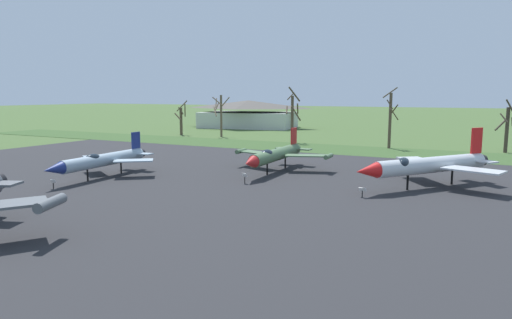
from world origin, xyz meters
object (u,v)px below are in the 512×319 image
at_px(jet_fighter_front_left, 102,160).
at_px(jet_fighter_front_right, 276,155).
at_px(info_placard_rear_center, 362,191).
at_px(info_placard_front_left, 53,183).
at_px(jet_fighter_rear_center, 427,165).
at_px(visitor_building, 248,114).
at_px(info_placard_front_right, 245,177).

xyz_separation_m(jet_fighter_front_left, jet_fighter_front_right, (13.92, 11.07, 0.09)).
bearing_deg(info_placard_rear_center, info_placard_front_left, -159.78).
height_order(info_placard_front_left, info_placard_rear_center, info_placard_front_left).
bearing_deg(jet_fighter_front_left, jet_fighter_rear_center, 18.13).
relative_size(jet_fighter_rear_center, visitor_building, 0.52).
relative_size(jet_fighter_front_left, info_placard_rear_center, 15.90).
xyz_separation_m(jet_fighter_rear_center, info_placard_rear_center, (-4.13, -6.43, -1.56)).
relative_size(info_placard_front_right, visitor_building, 0.04).
xyz_separation_m(jet_fighter_front_left, visitor_building, (-19.89, 68.06, 1.50)).
xyz_separation_m(jet_fighter_front_right, visitor_building, (-33.80, 56.99, 1.41)).
bearing_deg(jet_fighter_front_left, info_placard_rear_center, 7.19).
bearing_deg(jet_fighter_front_right, info_placard_rear_center, -34.80).
bearing_deg(info_placard_front_left, jet_fighter_front_left, 93.09).
bearing_deg(info_placard_front_right, jet_fighter_rear_center, 20.77).
bearing_deg(jet_fighter_front_left, jet_fighter_front_right, 38.50).
xyz_separation_m(info_placard_front_left, jet_fighter_rear_center, (29.06, 15.62, 1.54)).
distance_m(jet_fighter_front_left, info_placard_front_left, 6.14).
relative_size(info_placard_front_left, jet_fighter_rear_center, 0.07).
bearing_deg(info_placard_front_right, jet_fighter_front_left, -164.82).
xyz_separation_m(jet_fighter_front_right, jet_fighter_rear_center, (15.47, -1.45, 0.19)).
bearing_deg(jet_fighter_front_left, info_placard_front_left, -86.91).
bearing_deg(visitor_building, jet_fighter_rear_center, -49.86).
relative_size(jet_fighter_front_right, info_placard_rear_center, 16.29).
bearing_deg(info_placard_front_right, jet_fighter_front_right, 91.49).
bearing_deg(jet_fighter_rear_center, visitor_building, 130.14).
bearing_deg(info_placard_rear_center, jet_fighter_front_right, 145.20).
relative_size(jet_fighter_front_left, jet_fighter_front_right, 0.98).
distance_m(jet_fighter_front_left, info_placard_rear_center, 25.49).
bearing_deg(jet_fighter_front_right, info_placard_front_right, -88.51).
distance_m(info_placard_front_right, info_placard_rear_center, 11.17).
xyz_separation_m(info_placard_front_right, jet_fighter_rear_center, (15.28, 5.80, 1.46)).
height_order(info_placard_front_left, jet_fighter_front_right, jet_fighter_front_right).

